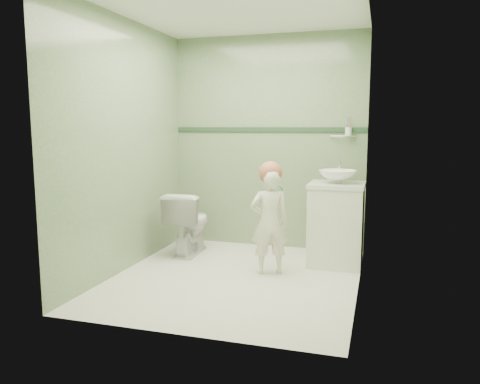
% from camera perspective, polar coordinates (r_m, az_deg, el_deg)
% --- Properties ---
extents(ground, '(2.50, 2.50, 0.00)m').
position_cam_1_polar(ground, '(4.41, -0.57, -10.36)').
color(ground, white).
rests_on(ground, ground).
extents(room_shell, '(2.50, 2.54, 2.40)m').
position_cam_1_polar(room_shell, '(4.19, -0.59, 5.43)').
color(room_shell, gray).
rests_on(room_shell, ground).
extents(trim_stripe, '(2.20, 0.02, 0.05)m').
position_cam_1_polar(trim_stripe, '(5.38, 3.37, 7.58)').
color(trim_stripe, '#26442B').
rests_on(trim_stripe, room_shell).
extents(vanity, '(0.52, 0.50, 0.80)m').
position_cam_1_polar(vanity, '(4.81, 11.57, -4.01)').
color(vanity, white).
rests_on(vanity, ground).
extents(counter, '(0.54, 0.52, 0.04)m').
position_cam_1_polar(counter, '(4.74, 11.71, 0.84)').
color(counter, white).
rests_on(counter, vanity).
extents(basin, '(0.37, 0.37, 0.13)m').
position_cam_1_polar(basin, '(4.74, 11.74, 1.85)').
color(basin, white).
rests_on(basin, counter).
extents(faucet, '(0.03, 0.13, 0.18)m').
position_cam_1_polar(faucet, '(4.91, 11.96, 2.99)').
color(faucet, silver).
rests_on(faucet, counter).
extents(cup_holder, '(0.26, 0.07, 0.21)m').
position_cam_1_polar(cup_holder, '(5.19, 12.94, 7.14)').
color(cup_holder, silver).
rests_on(cup_holder, room_shell).
extents(toilet, '(0.41, 0.69, 0.68)m').
position_cam_1_polar(toilet, '(5.17, -6.23, -3.71)').
color(toilet, white).
rests_on(toilet, ground).
extents(toddler, '(0.43, 0.36, 0.99)m').
position_cam_1_polar(toddler, '(4.42, 3.59, -3.66)').
color(toddler, white).
rests_on(toddler, ground).
extents(hair_cap, '(0.22, 0.22, 0.22)m').
position_cam_1_polar(hair_cap, '(4.37, 3.72, 2.32)').
color(hair_cap, '#B76447').
rests_on(hair_cap, toddler).
extents(teal_toothbrush, '(0.10, 0.14, 0.08)m').
position_cam_1_polar(teal_toothbrush, '(4.26, 4.91, 0.51)').
color(teal_toothbrush, '#178271').
rests_on(teal_toothbrush, toddler).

